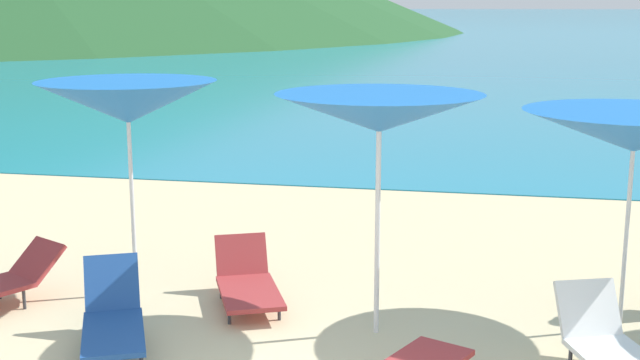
{
  "coord_description": "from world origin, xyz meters",
  "views": [
    {
      "loc": [
        1.25,
        -5.36,
        3.2
      ],
      "look_at": [
        -0.64,
        3.99,
        1.2
      ],
      "focal_mm": 47.48,
      "sensor_mm": 36.0,
      "label": 1
    }
  ],
  "objects_px": {
    "umbrella_4": "(634,132)",
    "lounge_chair_8": "(609,343)",
    "umbrella_2": "(128,102)",
    "lounge_chair_9": "(247,282)",
    "umbrella_3": "(379,113)",
    "lounge_chair_4": "(113,317)"
  },
  "relations": [
    {
      "from": "umbrella_4",
      "to": "lounge_chair_8",
      "type": "height_order",
      "value": "umbrella_4"
    },
    {
      "from": "umbrella_4",
      "to": "lounge_chair_8",
      "type": "xyz_separation_m",
      "value": [
        -0.27,
        -1.2,
        -1.68
      ]
    },
    {
      "from": "umbrella_2",
      "to": "lounge_chair_9",
      "type": "height_order",
      "value": "umbrella_2"
    },
    {
      "from": "umbrella_2",
      "to": "lounge_chair_9",
      "type": "xyz_separation_m",
      "value": [
        1.32,
        -0.08,
        -1.9
      ]
    },
    {
      "from": "umbrella_3",
      "to": "umbrella_4",
      "type": "relative_size",
      "value": 1.06
    },
    {
      "from": "umbrella_3",
      "to": "lounge_chair_8",
      "type": "xyz_separation_m",
      "value": [
        2.12,
        -0.62,
        -1.87
      ]
    },
    {
      "from": "umbrella_2",
      "to": "umbrella_4",
      "type": "distance_m",
      "value": 5.18
    },
    {
      "from": "umbrella_2",
      "to": "umbrella_4",
      "type": "xyz_separation_m",
      "value": [
        5.18,
        -0.01,
        -0.16
      ]
    },
    {
      "from": "lounge_chair_4",
      "to": "lounge_chair_9",
      "type": "height_order",
      "value": "lounge_chair_4"
    },
    {
      "from": "lounge_chair_9",
      "to": "lounge_chair_4",
      "type": "bearing_deg",
      "value": -145.9
    },
    {
      "from": "umbrella_2",
      "to": "lounge_chair_4",
      "type": "height_order",
      "value": "umbrella_2"
    },
    {
      "from": "lounge_chair_8",
      "to": "lounge_chair_4",
      "type": "bearing_deg",
      "value": 163.57
    },
    {
      "from": "umbrella_3",
      "to": "umbrella_4",
      "type": "xyz_separation_m",
      "value": [
        2.38,
        0.58,
        -0.19
      ]
    },
    {
      "from": "umbrella_2",
      "to": "umbrella_4",
      "type": "relative_size",
      "value": 1.07
    },
    {
      "from": "lounge_chair_4",
      "to": "lounge_chair_8",
      "type": "bearing_deg",
      "value": -21.38
    },
    {
      "from": "lounge_chair_4",
      "to": "lounge_chair_8",
      "type": "relative_size",
      "value": 1.05
    },
    {
      "from": "lounge_chair_4",
      "to": "umbrella_2",
      "type": "bearing_deg",
      "value": 80.92
    },
    {
      "from": "lounge_chair_4",
      "to": "umbrella_4",
      "type": "bearing_deg",
      "value": -7.64
    },
    {
      "from": "umbrella_2",
      "to": "umbrella_4",
      "type": "bearing_deg",
      "value": -0.16
    },
    {
      "from": "umbrella_2",
      "to": "umbrella_3",
      "type": "distance_m",
      "value": 2.86
    },
    {
      "from": "umbrella_2",
      "to": "lounge_chair_8",
      "type": "distance_m",
      "value": 5.39
    },
    {
      "from": "umbrella_2",
      "to": "lounge_chair_4",
      "type": "bearing_deg",
      "value": -74.0
    }
  ]
}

